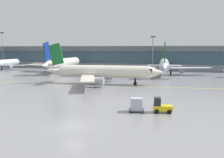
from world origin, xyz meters
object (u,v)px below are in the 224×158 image
cargo_dolly_lead (137,104)px  apron_light_mast_0 (3,48)px  apron_light_mast_1 (153,52)px  gate_airplane_2 (164,65)px  gate_airplane_1 (64,63)px  baggage_tug (161,106)px  gate_airplane_0 (0,63)px  taxiing_regional_jet (102,72)px

cargo_dolly_lead → apron_light_mast_0: bearing=129.3°
apron_light_mast_0 → apron_light_mast_1: 69.55m
gate_airplane_2 → gate_airplane_1: bearing=87.4°
baggage_tug → cargo_dolly_lead: baggage_tug is taller
gate_airplane_0 → apron_light_mast_0: size_ratio=1.61×
baggage_tug → apron_light_mast_1: (-9.66, 65.24, 6.43)m
apron_light_mast_0 → apron_light_mast_1: bearing=-0.5°
taxiing_regional_jet → baggage_tug: (16.53, -24.17, -2.13)m
cargo_dolly_lead → apron_light_mast_1: bearing=86.0°
cargo_dolly_lead → apron_light_mast_0: (-75.90, 66.46, 7.69)m
gate_airplane_2 → cargo_dolly_lead: gate_airplane_2 is taller
apron_light_mast_0 → gate_airplane_2: bearing=-10.3°
gate_airplane_1 → apron_light_mast_1: bearing=-68.2°
taxiing_regional_jet → apron_light_mast_1: 41.86m
gate_airplane_0 → gate_airplane_2: gate_airplane_2 is taller
gate_airplane_2 → apron_light_mast_1: (-5.59, 13.04, 4.11)m
cargo_dolly_lead → taxiing_regional_jet: bearing=108.6°
taxiing_regional_jet → apron_light_mast_0: apron_light_mast_0 is taller
gate_airplane_2 → taxiing_regional_jet: size_ratio=1.07×
gate_airplane_0 → gate_airplane_1: bearing=-90.3°
apron_light_mast_0 → taxiing_regional_jet: bearing=-33.7°
taxiing_regional_jet → gate_airplane_0: bearing=146.9°
gate_airplane_1 → cargo_dolly_lead: 63.32m
gate_airplane_0 → gate_airplane_1: 30.09m
taxiing_regional_jet → cargo_dolly_lead: taxiing_regional_jet is taller
baggage_tug → apron_light_mast_0: size_ratio=0.17×
apron_light_mast_0 → apron_light_mast_1: apron_light_mast_0 is taller
gate_airplane_0 → gate_airplane_2: size_ratio=0.80×
gate_airplane_2 → taxiing_regional_jet: (-12.45, -28.03, -0.20)m
gate_airplane_1 → apron_light_mast_1: apron_light_mast_1 is taller
gate_airplane_0 → apron_light_mast_1: 62.13m
baggage_tug → apron_light_mast_0: apron_light_mast_0 is taller
taxiing_regional_jet → apron_light_mast_1: bearing=75.7°
gate_airplane_0 → cargo_dolly_lead: size_ratio=11.11×
gate_airplane_0 → apron_light_mast_1: size_ratio=1.95×
gate_airplane_1 → baggage_tug: 64.88m
gate_airplane_2 → apron_light_mast_0: 76.56m
cargo_dolly_lead → apron_light_mast_0: 101.17m
gate_airplane_1 → apron_light_mast_1: (30.79, 14.57, 4.07)m
gate_airplane_1 → cargo_dolly_lead: size_ratio=14.06×
gate_airplane_1 → gate_airplane_2: gate_airplane_1 is taller
gate_airplane_0 → cargo_dolly_lead: 86.00m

